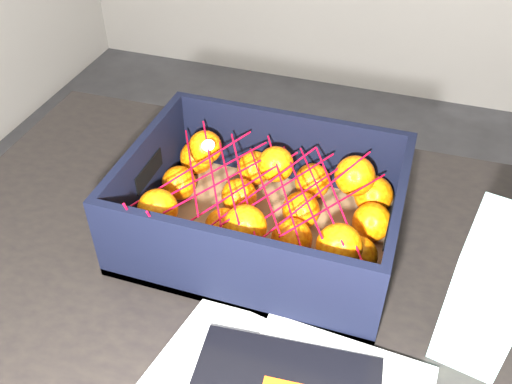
% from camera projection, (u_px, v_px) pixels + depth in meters
% --- Properties ---
extents(table, '(1.22, 0.82, 0.75)m').
position_uv_depth(table, '(311.00, 354.00, 0.79)').
color(table, black).
rests_on(table, ground).
extents(produce_crate, '(0.38, 0.28, 0.13)m').
position_uv_depth(produce_crate, '(263.00, 215.00, 0.80)').
color(produce_crate, brown).
rests_on(produce_crate, table).
extents(clementine_heap, '(0.35, 0.26, 0.10)m').
position_uv_depth(clementine_heap, '(268.00, 211.00, 0.79)').
color(clementine_heap, '#F06405').
rests_on(clementine_heap, produce_crate).
extents(mesh_net, '(0.31, 0.25, 0.09)m').
position_uv_depth(mesh_net, '(257.00, 186.00, 0.76)').
color(mesh_net, '#B60620').
rests_on(mesh_net, clementine_heap).
extents(retail_carton, '(0.10, 0.13, 0.17)m').
position_uv_depth(retail_carton, '(489.00, 289.00, 0.64)').
color(retail_carton, white).
rests_on(retail_carton, table).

